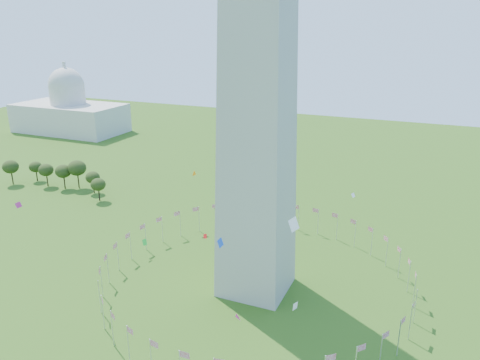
% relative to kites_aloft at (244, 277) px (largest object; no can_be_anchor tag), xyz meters
% --- Properties ---
extents(flag_ring, '(80.24, 80.24, 9.00)m').
position_rel_kites_aloft_xyz_m(flag_ring, '(-6.77, 24.49, -13.46)').
color(flag_ring, silver).
rests_on(flag_ring, ground).
extents(capitol_building, '(70.00, 35.00, 46.00)m').
position_rel_kites_aloft_xyz_m(capitol_building, '(-186.77, 154.49, 5.04)').
color(capitol_building, beige).
rests_on(capitol_building, ground).
extents(kites_aloft, '(96.53, 78.94, 37.51)m').
position_rel_kites_aloft_xyz_m(kites_aloft, '(0.00, 0.00, 0.00)').
color(kites_aloft, '#CC2699').
rests_on(kites_aloft, ground).
extents(tree_line_west, '(54.76, 15.59, 12.08)m').
position_rel_kites_aloft_xyz_m(tree_line_west, '(-112.70, 65.65, -12.78)').
color(tree_line_west, '#314517').
rests_on(tree_line_west, ground).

